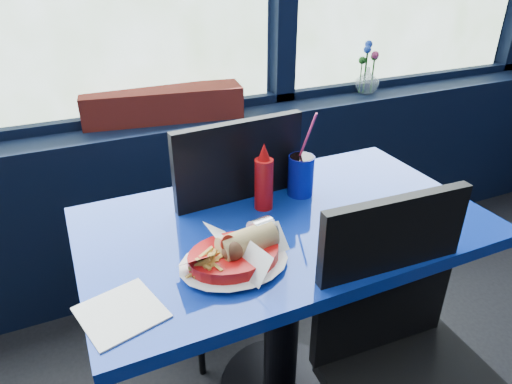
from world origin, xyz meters
name	(u,v)px	position (x,y,z in m)	size (l,w,h in m)	color
window_sill	(139,208)	(0.00, 2.87, 0.40)	(5.00, 0.26, 0.80)	black
near_table	(284,268)	(0.30, 2.00, 0.57)	(1.20, 0.70, 0.75)	black
chair_near_front	(411,356)	(0.44, 1.56, 0.55)	(0.45, 0.46, 0.95)	black
chair_near_back	(229,222)	(0.24, 2.31, 0.58)	(0.49, 0.49, 1.01)	black
planter_box	(163,104)	(0.17, 2.90, 0.87)	(0.68, 0.17, 0.14)	maroon
flower_vase	(367,77)	(1.24, 2.88, 0.88)	(0.14, 0.15, 0.26)	silver
food_basket	(236,254)	(0.08, 1.86, 0.78)	(0.30, 0.30, 0.09)	#B30C0B
ketchup_bottle	(264,180)	(0.27, 2.09, 0.85)	(0.06, 0.06, 0.22)	#B30C0B
soda_cup	(301,175)	(0.42, 2.12, 0.82)	(0.08, 0.08, 0.29)	#0C138D
napkin	(121,312)	(-0.22, 1.80, 0.75)	(0.17, 0.17, 0.00)	white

